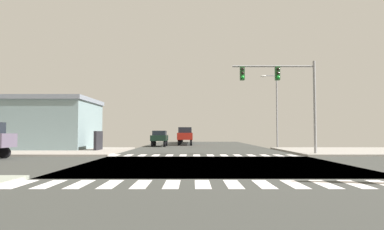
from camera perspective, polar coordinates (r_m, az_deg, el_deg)
ground at (r=19.18m, az=3.14°, el=-7.91°), size 90.00×90.00×0.05m
sidewalk_corner_ne at (r=34.16m, az=24.31°, el=-5.25°), size 12.00×12.00×0.14m
sidewalk_corner_nw at (r=33.31m, az=-21.21°, el=-5.37°), size 12.00×12.00×0.14m
crosswalk_near at (r=11.92m, az=3.97°, el=-10.92°), size 13.50×2.00×0.01m
crosswalk_far at (r=26.44m, az=1.67°, el=-6.43°), size 13.50×2.00×0.01m
traffic_signal_mast at (r=27.79m, az=14.21°, el=4.56°), size 6.26×0.55×7.06m
street_lamp at (r=38.58m, az=12.83°, el=1.72°), size 1.78×0.32×7.77m
bank_building at (r=38.97m, az=-26.69°, el=-1.29°), size 17.00×8.64×4.98m
suv_crossing_2 at (r=59.75m, az=-1.04°, el=-3.05°), size 1.96×4.60×2.34m
suv_leading_3 at (r=52.91m, az=-1.15°, el=-3.09°), size 1.96×4.60×2.34m
suv_trailing_4 at (r=47.13m, az=-1.27°, el=-3.13°), size 1.96×4.60×2.34m
sedan_outer_2 at (r=43.30m, az=-5.35°, el=-3.52°), size 1.80×4.30×1.88m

